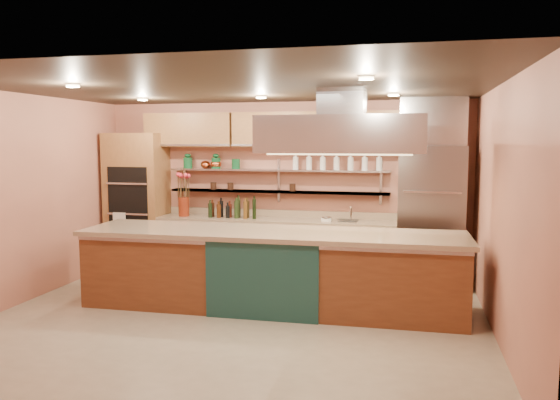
% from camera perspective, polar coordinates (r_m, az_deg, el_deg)
% --- Properties ---
extents(floor, '(6.00, 5.00, 0.02)m').
position_cam_1_polar(floor, '(6.88, -4.60, -12.31)').
color(floor, tan).
rests_on(floor, ground).
extents(ceiling, '(6.00, 5.00, 0.02)m').
position_cam_1_polar(ceiling, '(6.55, -4.82, 11.68)').
color(ceiling, black).
rests_on(ceiling, wall_back).
extents(wall_back, '(6.00, 0.04, 2.80)m').
position_cam_1_polar(wall_back, '(8.97, 0.24, 1.26)').
color(wall_back, '#B26C54').
rests_on(wall_back, floor).
extents(wall_front, '(6.00, 0.04, 2.80)m').
position_cam_1_polar(wall_front, '(4.29, -15.11, -4.36)').
color(wall_front, '#B26C54').
rests_on(wall_front, floor).
extents(wall_left, '(0.04, 5.00, 2.80)m').
position_cam_1_polar(wall_left, '(8.02, -25.55, 0.07)').
color(wall_left, '#B26C54').
rests_on(wall_left, floor).
extents(wall_right, '(0.04, 5.00, 2.80)m').
position_cam_1_polar(wall_right, '(6.33, 22.11, -1.26)').
color(wall_right, '#B26C54').
rests_on(wall_right, floor).
extents(oven_stack, '(0.95, 0.64, 2.30)m').
position_cam_1_polar(oven_stack, '(9.56, -14.68, -0.15)').
color(oven_stack, '#915F34').
rests_on(oven_stack, floor).
extents(refrigerator, '(0.95, 0.72, 2.10)m').
position_cam_1_polar(refrigerator, '(8.42, 15.43, -1.68)').
color(refrigerator, gray).
rests_on(refrigerator, floor).
extents(back_counter, '(3.84, 0.64, 0.93)m').
position_cam_1_polar(back_counter, '(8.82, -0.53, -4.96)').
color(back_counter, tan).
rests_on(back_counter, floor).
extents(wall_shelf_lower, '(3.60, 0.26, 0.03)m').
position_cam_1_polar(wall_shelf_lower, '(8.86, -0.27, 0.87)').
color(wall_shelf_lower, '#AAADB1').
rests_on(wall_shelf_lower, wall_back).
extents(wall_shelf_upper, '(3.60, 0.26, 0.03)m').
position_cam_1_polar(wall_shelf_upper, '(8.83, -0.27, 3.13)').
color(wall_shelf_upper, '#AAADB1').
rests_on(wall_shelf_upper, wall_back).
extents(upper_cabinets, '(4.60, 0.36, 0.55)m').
position_cam_1_polar(upper_cabinets, '(8.76, -0.03, 7.36)').
color(upper_cabinets, '#915F34').
rests_on(upper_cabinets, wall_back).
extents(range_hood, '(2.00, 1.00, 0.45)m').
position_cam_1_polar(range_hood, '(6.79, 6.49, 6.82)').
color(range_hood, '#AAADB1').
rests_on(range_hood, ceiling).
extents(ceiling_downlights, '(4.00, 2.80, 0.02)m').
position_cam_1_polar(ceiling_downlights, '(6.74, -4.28, 11.28)').
color(ceiling_downlights, '#FFE5A5').
rests_on(ceiling_downlights, ceiling).
extents(island, '(4.88, 1.16, 1.01)m').
position_cam_1_polar(island, '(7.15, -0.93, -7.27)').
color(island, brown).
rests_on(island, floor).
extents(flower_vase, '(0.18, 0.18, 0.32)m').
position_cam_1_polar(flower_vase, '(9.17, -10.01, -0.69)').
color(flower_vase, maroon).
rests_on(flower_vase, back_counter).
extents(oil_bottle_cluster, '(0.89, 0.36, 0.28)m').
position_cam_1_polar(oil_bottle_cluster, '(8.87, -4.94, -0.97)').
color(oil_bottle_cluster, black).
rests_on(oil_bottle_cluster, back_counter).
extents(kitchen_scale, '(0.17, 0.15, 0.09)m').
position_cam_1_polar(kitchen_scale, '(8.53, 4.88, -1.91)').
color(kitchen_scale, silver).
rests_on(kitchen_scale, back_counter).
extents(bar_faucet, '(0.04, 0.04, 0.23)m').
position_cam_1_polar(bar_faucet, '(8.57, 7.44, -1.40)').
color(bar_faucet, white).
rests_on(bar_faucet, back_counter).
extents(copper_kettle, '(0.21, 0.21, 0.13)m').
position_cam_1_polar(copper_kettle, '(9.20, -7.80, 3.69)').
color(copper_kettle, '#C5592D').
rests_on(copper_kettle, wall_shelf_upper).
extents(green_canister, '(0.15, 0.15, 0.16)m').
position_cam_1_polar(green_canister, '(9.02, -4.63, 3.78)').
color(green_canister, '#0E4320').
rests_on(green_canister, wall_shelf_upper).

